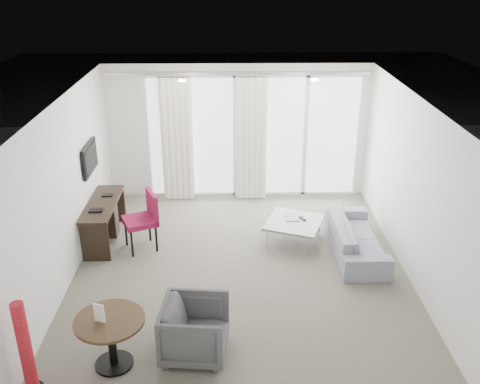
{
  "coord_description": "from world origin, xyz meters",
  "views": [
    {
      "loc": [
        -0.13,
        -6.83,
        4.38
      ],
      "look_at": [
        0.0,
        0.6,
        1.1
      ],
      "focal_mm": 40.0,
      "sensor_mm": 36.0,
      "label": 1
    }
  ],
  "objects_px": {
    "round_table": "(112,342)",
    "rattan_chair_b": "(320,150)",
    "sofa": "(356,237)",
    "rattan_chair_a": "(264,159)",
    "tub_armchair": "(195,330)",
    "red_lamp": "(25,348)",
    "desk_chair": "(140,222)",
    "desk": "(104,221)",
    "coffee_table": "(294,232)"
  },
  "relations": [
    {
      "from": "desk_chair",
      "to": "round_table",
      "type": "distance_m",
      "value": 2.73
    },
    {
      "from": "desk_chair",
      "to": "rattan_chair_b",
      "type": "distance_m",
      "value": 4.96
    },
    {
      "from": "desk_chair",
      "to": "red_lamp",
      "type": "distance_m",
      "value": 3.18
    },
    {
      "from": "desk_chair",
      "to": "tub_armchair",
      "type": "xyz_separation_m",
      "value": [
        1.03,
        -2.55,
        -0.13
      ]
    },
    {
      "from": "coffee_table",
      "to": "rattan_chair_a",
      "type": "xyz_separation_m",
      "value": [
        -0.33,
        2.94,
        0.2
      ]
    },
    {
      "from": "tub_armchair",
      "to": "sofa",
      "type": "height_order",
      "value": "tub_armchair"
    },
    {
      "from": "desk_chair",
      "to": "sofa",
      "type": "relative_size",
      "value": 0.52
    },
    {
      "from": "tub_armchair",
      "to": "red_lamp",
      "type": "bearing_deg",
      "value": 112.69
    },
    {
      "from": "sofa",
      "to": "red_lamp",
      "type": "bearing_deg",
      "value": 124.76
    },
    {
      "from": "tub_armchair",
      "to": "rattan_chair_b",
      "type": "xyz_separation_m",
      "value": [
        2.43,
        6.1,
        0.08
      ]
    },
    {
      "from": "desk",
      "to": "round_table",
      "type": "xyz_separation_m",
      "value": [
        0.73,
        -3.03,
        -0.02
      ]
    },
    {
      "from": "rattan_chair_a",
      "to": "rattan_chair_b",
      "type": "relative_size",
      "value": 0.9
    },
    {
      "from": "desk",
      "to": "sofa",
      "type": "relative_size",
      "value": 0.79
    },
    {
      "from": "rattan_chair_a",
      "to": "coffee_table",
      "type": "bearing_deg",
      "value": -82.44
    },
    {
      "from": "red_lamp",
      "to": "rattan_chair_a",
      "type": "distance_m",
      "value": 6.86
    },
    {
      "from": "round_table",
      "to": "desk_chair",
      "type": "bearing_deg",
      "value": 91.79
    },
    {
      "from": "desk",
      "to": "rattan_chair_a",
      "type": "relative_size",
      "value": 1.87
    },
    {
      "from": "sofa",
      "to": "rattan_chair_b",
      "type": "relative_size",
      "value": 2.13
    },
    {
      "from": "coffee_table",
      "to": "rattan_chair_a",
      "type": "height_order",
      "value": "rattan_chair_a"
    },
    {
      "from": "round_table",
      "to": "sofa",
      "type": "xyz_separation_m",
      "value": [
        3.38,
        2.55,
        -0.05
      ]
    },
    {
      "from": "red_lamp",
      "to": "rattan_chair_b",
      "type": "distance_m",
      "value": 7.86
    },
    {
      "from": "desk",
      "to": "desk_chair",
      "type": "xyz_separation_m",
      "value": [
        0.65,
        -0.3,
        0.14
      ]
    },
    {
      "from": "round_table",
      "to": "rattan_chair_b",
      "type": "distance_m",
      "value": 7.12
    },
    {
      "from": "sofa",
      "to": "desk_chair",
      "type": "bearing_deg",
      "value": 87.02
    },
    {
      "from": "tub_armchair",
      "to": "desk_chair",
      "type": "bearing_deg",
      "value": 27.68
    },
    {
      "from": "sofa",
      "to": "rattan_chair_a",
      "type": "distance_m",
      "value": 3.53
    },
    {
      "from": "desk_chair",
      "to": "round_table",
      "type": "bearing_deg",
      "value": -111.55
    },
    {
      "from": "desk",
      "to": "coffee_table",
      "type": "relative_size",
      "value": 1.7
    },
    {
      "from": "sofa",
      "to": "rattan_chair_a",
      "type": "bearing_deg",
      "value": 21.42
    },
    {
      "from": "desk",
      "to": "desk_chair",
      "type": "height_order",
      "value": "desk_chair"
    },
    {
      "from": "sofa",
      "to": "coffee_table",
      "type": "bearing_deg",
      "value": 70.04
    },
    {
      "from": "desk",
      "to": "red_lamp",
      "type": "xyz_separation_m",
      "value": [
        -0.09,
        -3.4,
        0.22
      ]
    },
    {
      "from": "desk_chair",
      "to": "rattan_chair_a",
      "type": "bearing_deg",
      "value": 31.7
    },
    {
      "from": "tub_armchair",
      "to": "coffee_table",
      "type": "height_order",
      "value": "tub_armchair"
    },
    {
      "from": "rattan_chair_a",
      "to": "round_table",
      "type": "bearing_deg",
      "value": -108.56
    },
    {
      "from": "desk_chair",
      "to": "sofa",
      "type": "bearing_deg",
      "value": -26.31
    },
    {
      "from": "rattan_chair_a",
      "to": "tub_armchair",
      "type": "bearing_deg",
      "value": -100.25
    },
    {
      "from": "desk",
      "to": "coffee_table",
      "type": "distance_m",
      "value": 3.16
    },
    {
      "from": "desk_chair",
      "to": "rattan_chair_a",
      "type": "distance_m",
      "value": 3.79
    },
    {
      "from": "desk_chair",
      "to": "round_table",
      "type": "xyz_separation_m",
      "value": [
        0.08,
        -2.73,
        -0.16
      ]
    },
    {
      "from": "tub_armchair",
      "to": "desk",
      "type": "bearing_deg",
      "value": 36.13
    },
    {
      "from": "round_table",
      "to": "sofa",
      "type": "bearing_deg",
      "value": 37.0
    },
    {
      "from": "red_lamp",
      "to": "rattan_chair_a",
      "type": "height_order",
      "value": "red_lamp"
    },
    {
      "from": "coffee_table",
      "to": "desk",
      "type": "bearing_deg",
      "value": 177.56
    },
    {
      "from": "tub_armchair",
      "to": "sofa",
      "type": "bearing_deg",
      "value": -40.01
    },
    {
      "from": "desk",
      "to": "red_lamp",
      "type": "height_order",
      "value": "red_lamp"
    },
    {
      "from": "desk",
      "to": "red_lamp",
      "type": "relative_size",
      "value": 1.29
    },
    {
      "from": "tub_armchair",
      "to": "rattan_chair_b",
      "type": "distance_m",
      "value": 6.57
    },
    {
      "from": "desk_chair",
      "to": "rattan_chair_a",
      "type": "height_order",
      "value": "desk_chair"
    },
    {
      "from": "tub_armchair",
      "to": "rattan_chair_a",
      "type": "xyz_separation_m",
      "value": [
        1.14,
        5.66,
        0.04
      ]
    }
  ]
}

